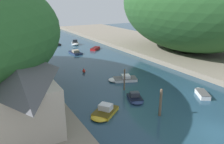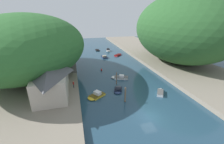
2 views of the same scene
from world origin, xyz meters
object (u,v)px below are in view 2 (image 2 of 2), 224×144
at_px(boat_open_rowboat, 97,50).
at_px(boathouse_shed, 66,59).
at_px(waterfront_building, 51,76).
at_px(boat_small_dinghy, 108,50).
at_px(boat_mid_channel, 119,77).
at_px(boat_yellow_tender, 104,57).
at_px(person_on_quay, 73,84).
at_px(boat_navy_launch, 118,55).
at_px(boat_far_upstream, 160,92).
at_px(boat_red_skiff, 118,90).
at_px(boat_white_cruiser, 96,95).
at_px(channel_buoy_near, 101,70).

bearing_deg(boat_open_rowboat, boathouse_shed, -118.75).
bearing_deg(boathouse_shed, waterfront_building, -99.20).
bearing_deg(boat_small_dinghy, boat_mid_channel, 97.54).
relative_size(boat_yellow_tender, person_on_quay, 3.13).
bearing_deg(waterfront_building, boat_navy_launch, 51.23).
bearing_deg(waterfront_building, boat_yellow_tender, 58.73).
bearing_deg(boat_yellow_tender, boat_mid_channel, -92.12).
xyz_separation_m(boat_open_rowboat, boat_small_dinghy, (4.85, -3.42, 0.26)).
relative_size(boat_far_upstream, person_on_quay, 2.20).
bearing_deg(boat_far_upstream, boat_red_skiff, -167.01).
bearing_deg(boat_white_cruiser, channel_buoy_near, -50.43).
bearing_deg(boat_small_dinghy, boat_open_rowboat, -20.01).
bearing_deg(person_on_quay, boat_white_cruiser, -148.72).
distance_m(waterfront_building, person_on_quay, 5.42).
bearing_deg(boat_navy_launch, boat_red_skiff, -58.54).
distance_m(boat_yellow_tender, channel_buoy_near, 15.89).
height_order(boathouse_shed, boat_red_skiff, boathouse_shed).
distance_m(boat_far_upstream, boat_open_rowboat, 47.16).
distance_m(boat_open_rowboat, person_on_quay, 42.40).
bearing_deg(boat_navy_launch, waterfront_building, -80.22).
height_order(boat_red_skiff, boat_mid_channel, boat_red_skiff).
distance_m(boat_red_skiff, boat_navy_launch, 32.63).
relative_size(boathouse_shed, boat_mid_channel, 2.05).
bearing_deg(person_on_quay, boat_open_rowboat, -34.96).
xyz_separation_m(boat_far_upstream, boat_navy_launch, (0.41, 34.55, -0.02)).
xyz_separation_m(boat_yellow_tender, boat_navy_launch, (6.68, 1.38, 0.01)).
xyz_separation_m(boathouse_shed, person_on_quay, (1.71, -14.56, -1.92)).
bearing_deg(person_on_quay, boat_red_skiff, -123.23).
xyz_separation_m(boat_white_cruiser, person_on_quay, (-4.62, 3.95, 1.56)).
relative_size(boat_white_cruiser, boat_yellow_tender, 0.86).
height_order(boathouse_shed, boat_open_rowboat, boathouse_shed).
bearing_deg(boat_open_rowboat, boat_yellow_tender, -87.32).
bearing_deg(boat_far_upstream, boat_white_cruiser, -155.15).
bearing_deg(boat_white_cruiser, boat_navy_launch, -60.24).
distance_m(boathouse_shed, boat_yellow_tender, 19.64).
xyz_separation_m(boat_yellow_tender, person_on_quay, (-13.00, -27.09, 1.61)).
relative_size(boat_mid_channel, channel_buoy_near, 5.98).
bearing_deg(boat_mid_channel, boat_small_dinghy, 13.26).
relative_size(boat_white_cruiser, person_on_quay, 2.68).
bearing_deg(boat_open_rowboat, boat_navy_launch, -58.93).
relative_size(boat_yellow_tender, boat_red_skiff, 1.48).
height_order(waterfront_building, boat_red_skiff, waterfront_building).
distance_m(boat_far_upstream, boat_yellow_tender, 33.76).
bearing_deg(boat_navy_launch, boathouse_shed, -98.42).
distance_m(boathouse_shed, boat_red_skiff, 21.22).
bearing_deg(boat_navy_launch, boat_far_upstream, -42.13).
bearing_deg(boat_yellow_tender, waterfront_building, -122.65).
height_order(waterfront_building, channel_buoy_near, waterfront_building).
bearing_deg(waterfront_building, boat_mid_channel, 19.13).
height_order(boat_small_dinghy, boat_navy_launch, boat_small_dinghy).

